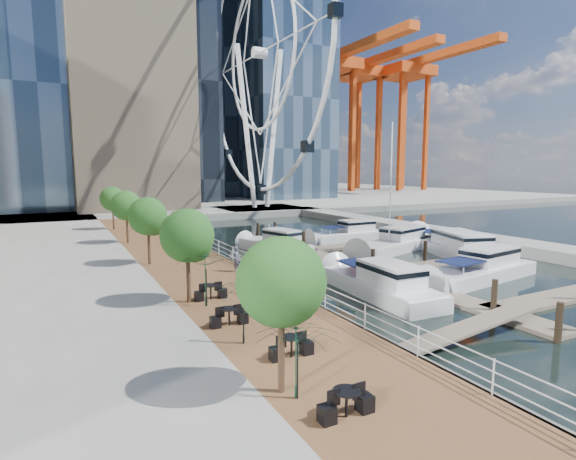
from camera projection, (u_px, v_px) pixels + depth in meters
The scene contains 18 objects.
ground at pixel (422, 311), 23.78m from camera, with size 520.00×520.00×0.00m, color black.
boardwalk at pixel (181, 265), 32.74m from camera, with size 6.00×60.00×1.00m, color brown.
seawall at pixel (220, 261), 34.12m from camera, with size 0.25×60.00×1.00m, color #595954.
land_far at pixel (129, 197), 113.24m from camera, with size 200.00×114.00×1.00m, color gray.
breakwater at pixel (426, 231), 50.45m from camera, with size 4.00×60.00×1.00m, color gray.
pier at pixel (261, 210), 75.79m from camera, with size 14.00×12.00×1.00m, color gray.
railing at pixel (219, 248), 33.93m from camera, with size 0.10×60.00×1.05m, color white, non-canonical shape.
floating_docks at pixel (406, 256), 36.13m from camera, with size 16.00×34.00×2.60m.
ferris_wheel at pixel (260, 53), 72.35m from camera, with size 5.80×45.60×47.80m.
port_cranes at pixel (363, 127), 136.14m from camera, with size 40.00×52.00×38.00m.
street_trees at pixel (148, 216), 30.24m from camera, with size 2.60×42.60×4.60m.
cafe_tables at pixel (257, 330), 17.06m from camera, with size 2.50×13.70×0.74m.
yacht_foreground at pixel (479, 280), 30.44m from camera, with size 2.87×10.71×2.15m, color silver, non-canonical shape.
pedestrian_near at pixel (237, 259), 28.37m from camera, with size 0.59×0.39×1.61m, color #47495F.
pedestrian_mid at pixel (206, 244), 33.37m from camera, with size 0.86×0.67×1.77m, color #7D5D56.
pedestrian_far at pixel (143, 221), 47.36m from camera, with size 1.12×0.47×1.91m, color #30323C.
moored_yachts at pixel (400, 255), 39.02m from camera, with size 19.86×34.73×11.50m.
cafe_seating at pixel (235, 305), 17.38m from camera, with size 3.57×12.80×2.58m.
Camera 1 is at (-16.97, -17.05, 7.47)m, focal length 28.00 mm.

